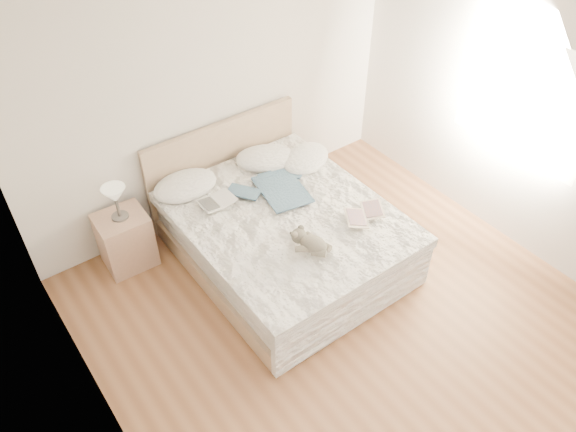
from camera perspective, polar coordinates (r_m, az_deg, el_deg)
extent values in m
cube|color=brown|center=(4.91, 7.69, -11.93)|extent=(4.00, 4.50, 0.00)
cube|color=white|center=(3.21, 12.18, 18.41)|extent=(4.00, 4.50, 0.00)
cube|color=beige|center=(5.40, -7.60, 12.76)|extent=(4.00, 0.02, 2.70)
cube|color=beige|center=(3.22, -17.99, -14.12)|extent=(0.02, 4.50, 2.70)
cube|color=beige|center=(5.32, 25.29, 8.48)|extent=(0.02, 4.50, 2.70)
cube|color=white|center=(5.39, 22.94, 10.86)|extent=(0.02, 1.30, 1.10)
cube|color=tan|center=(5.40, -0.45, -3.50)|extent=(1.68, 2.08, 0.20)
cube|color=white|center=(5.22, -0.46, -1.55)|extent=(1.60, 2.00, 0.30)
cube|color=white|center=(5.07, -0.14, -0.28)|extent=(1.72, 2.05, 0.10)
cube|color=tan|center=(5.81, -6.56, 5.17)|extent=(1.70, 0.06, 1.00)
cube|color=tan|center=(5.45, -16.16, -2.36)|extent=(0.47, 0.42, 0.56)
cylinder|color=#504A46|center=(5.27, -16.69, -0.03)|extent=(0.15, 0.15, 0.02)
cylinder|color=#3C3833|center=(5.20, -16.93, 0.92)|extent=(0.03, 0.03, 0.21)
cone|color=beige|center=(5.11, -17.22, 2.07)|extent=(0.26, 0.26, 0.15)
ellipsoid|color=white|center=(5.36, -10.41, 3.06)|extent=(0.64, 0.46, 0.19)
ellipsoid|color=white|center=(5.63, -2.26, 5.88)|extent=(0.74, 0.67, 0.18)
ellipsoid|color=white|center=(5.63, 1.82, 5.86)|extent=(0.68, 0.58, 0.17)
cube|color=silver|center=(5.15, -7.23, 1.44)|extent=(0.35, 0.24, 0.03)
cube|color=#F1E0C3|center=(5.02, 7.75, 0.18)|extent=(0.47, 0.43, 0.03)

